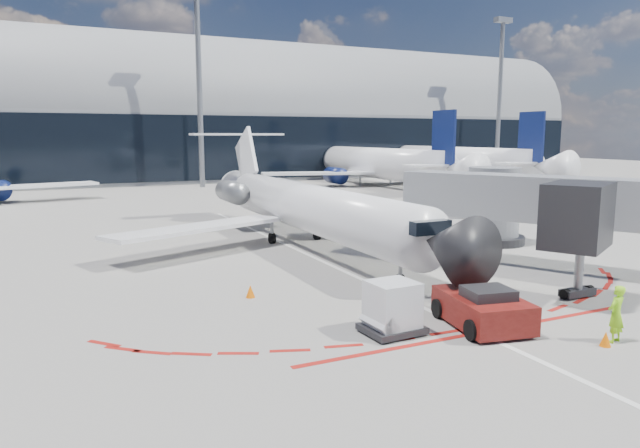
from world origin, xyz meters
name	(u,v)px	position (x,y,z in m)	size (l,w,h in m)	color
ground	(331,265)	(0.00, 0.00, 0.00)	(260.00, 260.00, 0.00)	slate
apron_centerline	(315,258)	(0.00, 2.00, 0.01)	(0.25, 40.00, 0.01)	silver
apron_stop_bar	(478,333)	(0.00, -11.50, 0.01)	(14.00, 0.25, 0.01)	maroon
terminal_building	(141,124)	(0.00, 64.97, 8.52)	(150.00, 24.15, 24.00)	gray
jet_bridge	(516,205)	(9.79, -3.01, 3.01)	(10.03, 15.20, 4.90)	gray
light_mast_centre	(199,90)	(5.00, 48.00, 12.50)	(0.70, 0.70, 25.00)	gray
light_mast_east	(499,100)	(55.00, 48.00, 12.50)	(0.70, 0.70, 25.00)	gray
regional_jet	(303,206)	(0.93, 5.64, 2.49)	(24.14, 29.77, 7.46)	white
pushback_tug	(483,308)	(0.61, -10.99, 0.66)	(3.02, 5.87, 1.49)	#530E0B
ramp_worker	(616,314)	(3.48, -14.11, 0.96)	(0.70, 0.46, 1.93)	#99F319
uld_container	(392,308)	(-2.73, -10.25, 0.91)	(2.03, 1.75, 1.83)	black
safety_cone_left	(250,291)	(-5.74, -3.95, 0.27)	(0.39, 0.39, 0.54)	orange
safety_cone_right	(606,339)	(2.87, -14.26, 0.25)	(0.36, 0.36, 0.50)	orange
bg_airliner_2	(372,141)	(27.07, 41.80, 5.96)	(36.82, 38.98, 11.91)	white
bg_airliner_3	(449,141)	(40.07, 41.76, 5.99)	(37.03, 39.20, 11.98)	white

